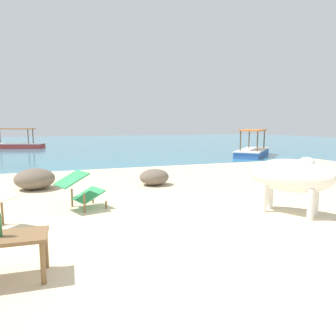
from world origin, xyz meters
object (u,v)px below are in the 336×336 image
boat_blue (253,150)px  cow (294,176)px  low_bench_table (6,244)px  boat_red (14,144)px  deck_chair_near (80,188)px

boat_blue → cow: bearing=-166.7°
low_bench_table → boat_red: size_ratio=0.20×
low_bench_table → deck_chair_near: bearing=72.8°
deck_chair_near → boat_blue: boat_blue is taller
cow → boat_blue: size_ratio=0.49×
cow → boat_red: size_ratio=0.44×
cow → deck_chair_near: size_ratio=1.86×
cow → boat_red: boat_red is taller
cow → low_bench_table: bearing=-109.4°
deck_chair_near → boat_red: (-2.70, 16.98, -0.13)m
low_bench_table → boat_blue: (9.75, 9.75, -0.12)m
cow → deck_chair_near: cow is taller
deck_chair_near → boat_blue: bearing=20.0°
low_bench_table → deck_chair_near: (0.90, 2.43, 0.01)m
deck_chair_near → boat_red: 17.19m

